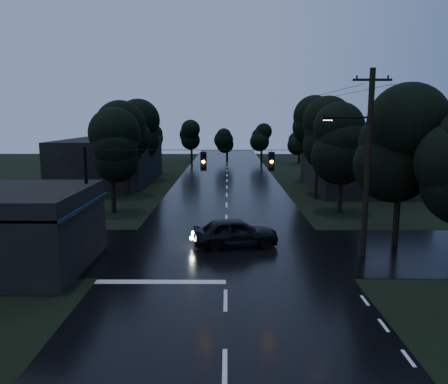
{
  "coord_description": "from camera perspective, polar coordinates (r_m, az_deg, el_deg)",
  "views": [
    {
      "loc": [
        0.07,
        -12.05,
        7.47
      ],
      "look_at": [
        -0.13,
        13.93,
        3.05
      ],
      "focal_mm": 35.0,
      "sensor_mm": 36.0,
      "label": 1
    }
  ],
  "objects": [
    {
      "name": "tree_right_b",
      "position": [
        43.15,
        13.33,
        7.43
      ],
      "size": [
        4.48,
        4.48,
        9.44
      ],
      "color": "black",
      "rests_on": "ground"
    },
    {
      "name": "cross_street",
      "position": [
        25.19,
        0.27,
        -7.6
      ],
      "size": [
        60.0,
        9.0,
        0.02
      ],
      "primitive_type": "cube",
      "color": "black",
      "rests_on": "ground"
    },
    {
      "name": "building_far_left",
      "position": [
        54.15,
        -14.65,
        4.07
      ],
      "size": [
        10.0,
        16.0,
        5.0
      ],
      "primitive_type": "cube",
      "color": "black",
      "rests_on": "ground"
    },
    {
      "name": "tree_right_c",
      "position": [
        53.04,
        11.59,
        8.26
      ],
      "size": [
        4.76,
        4.76,
        10.03
      ],
      "color": "black",
      "rests_on": "ground"
    },
    {
      "name": "span_signals",
      "position": [
        23.16,
        1.65,
        4.13
      ],
      "size": [
        15.0,
        0.37,
        1.12
      ],
      "color": "black",
      "rests_on": "ground"
    },
    {
      "name": "tree_left_b",
      "position": [
        43.19,
        -12.58,
        6.96
      ],
      "size": [
        4.2,
        4.2,
        8.85
      ],
      "color": "black",
      "rests_on": "ground"
    },
    {
      "name": "utility_pole_main",
      "position": [
        24.29,
        18.08,
        3.95
      ],
      "size": [
        3.5,
        0.3,
        10.0
      ],
      "color": "black",
      "rests_on": "ground"
    },
    {
      "name": "anchor_pole_left",
      "position": [
        24.67,
        -17.43,
        -1.24
      ],
      "size": [
        0.18,
        0.18,
        6.0
      ],
      "primitive_type": "cylinder",
      "color": "black",
      "rests_on": "ground"
    },
    {
      "name": "car",
      "position": [
        25.7,
        1.51,
        -5.28
      ],
      "size": [
        5.28,
        2.86,
        1.71
      ],
      "primitive_type": "imported",
      "rotation": [
        0.0,
        0.0,
        1.75
      ],
      "color": "black",
      "rests_on": "ground"
    },
    {
      "name": "main_road",
      "position": [
        42.71,
        0.35,
        -0.43
      ],
      "size": [
        12.0,
        120.0,
        0.02
      ],
      "primitive_type": "cube",
      "color": "black",
      "rests_on": "ground"
    },
    {
      "name": "tree_corner_near",
      "position": [
        26.99,
        22.16,
        5.81
      ],
      "size": [
        4.48,
        4.48,
        9.44
      ],
      "color": "black",
      "rests_on": "ground"
    },
    {
      "name": "tree_right_a",
      "position": [
        35.25,
        15.22,
        6.3
      ],
      "size": [
        4.2,
        4.2,
        8.85
      ],
      "color": "black",
      "rests_on": "ground"
    },
    {
      "name": "tree_left_a",
      "position": [
        35.31,
        -14.51,
        5.73
      ],
      "size": [
        3.92,
        3.92,
        8.26
      ],
      "color": "black",
      "rests_on": "ground"
    },
    {
      "name": "building_far_right",
      "position": [
        48.4,
        17.2,
        2.96
      ],
      "size": [
        10.0,
        14.0,
        4.4
      ],
      "primitive_type": "cube",
      "color": "black",
      "rests_on": "ground"
    },
    {
      "name": "ground",
      "position": [
        14.18,
        0.1,
        -22.13
      ],
      "size": [
        160.0,
        160.0,
        0.0
      ],
      "primitive_type": "plane",
      "color": "black",
      "rests_on": "ground"
    },
    {
      "name": "utility_pole_far",
      "position": [
        41.05,
        12.05,
        4.42
      ],
      "size": [
        2.0,
        0.3,
        7.5
      ],
      "color": "black",
      "rests_on": "ground"
    },
    {
      "name": "tree_left_c",
      "position": [
        53.08,
        -10.81,
        7.88
      ],
      "size": [
        4.48,
        4.48,
        9.44
      ],
      "color": "black",
      "rests_on": "ground"
    }
  ]
}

